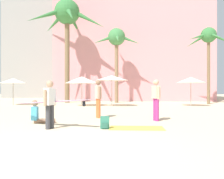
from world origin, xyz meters
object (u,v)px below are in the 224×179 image
palm_tree_left (117,42)px  cafe_umbrella_3 (82,80)px  person_mid_right (98,97)px  palm_tree_far_left (67,18)px  cafe_umbrella_0 (112,78)px  person_far_right (39,115)px  beach_towel (137,128)px  person_mid_center (51,102)px  cafe_umbrella_1 (13,81)px  palm_tree_center (208,40)px  backpack (105,123)px  cafe_umbrella_2 (191,80)px  person_mid_left (156,98)px

palm_tree_left → cafe_umbrella_3: 6.88m
palm_tree_left → person_mid_right: bearing=-91.4°
palm_tree_far_left → cafe_umbrella_0: bearing=-45.1°
cafe_umbrella_0 → person_far_right: size_ratio=2.73×
beach_towel → person_mid_center: person_mid_center is taller
cafe_umbrella_1 → palm_tree_center: bearing=8.2°
cafe_umbrella_1 → backpack: bearing=-52.5°
cafe_umbrella_0 → person_far_right: cafe_umbrella_0 is taller
cafe_umbrella_0 → person_mid_center: (-1.41, -10.72, -1.34)m
person_mid_center → palm_tree_center: bearing=-105.7°
person_mid_center → person_mid_right: 3.29m
palm_tree_left → palm_tree_center: bearing=-12.0°
person_far_right → person_mid_center: (0.89, -1.21, 0.58)m
palm_tree_far_left → cafe_umbrella_1: bearing=-131.8°
cafe_umbrella_3 → palm_tree_far_left: bearing=116.8°
palm_tree_far_left → palm_tree_left: (4.97, 0.21, -2.41)m
backpack → person_far_right: size_ratio=0.45×
cafe_umbrella_2 → beach_towel: 12.17m
cafe_umbrella_1 → beach_towel: (9.91, -11.34, -2.05)m
cafe_umbrella_2 → person_mid_left: bearing=-112.9°
palm_tree_left → backpack: bearing=-89.0°
person_far_right → person_mid_center: size_ratio=0.31×
person_mid_left → backpack: bearing=28.9°
palm_tree_left → palm_tree_center: (8.38, -1.78, -0.30)m
person_far_right → cafe_umbrella_1: bearing=111.0°
palm_tree_far_left → person_mid_center: palm_tree_far_left is taller
person_mid_center → person_mid_right: (1.26, 3.04, 0.08)m
beach_towel → palm_tree_center: bearing=63.0°
palm_tree_center → cafe_umbrella_0: 9.81m
beach_towel → person_far_right: 3.96m
cafe_umbrella_0 → cafe_umbrella_1: cafe_umbrella_0 is taller
palm_tree_center → person_mid_center: palm_tree_center is taller
palm_tree_center → cafe_umbrella_3: bearing=-163.8°
cafe_umbrella_1 → cafe_umbrella_3: size_ratio=0.85×
person_mid_center → person_mid_left: 4.38m
backpack → person_mid_left: size_ratio=0.24×
cafe_umbrella_1 → person_mid_center: 13.52m
palm_tree_center → cafe_umbrella_0: palm_tree_center is taller
person_mid_right → person_mid_left: bearing=-41.1°
palm_tree_far_left → person_mid_right: 15.31m
palm_tree_center → cafe_umbrella_1: (-16.94, -2.46, -3.74)m
palm_tree_left → person_mid_center: 16.66m
cafe_umbrella_2 → person_mid_left: size_ratio=1.32×
palm_tree_left → person_far_right: 15.84m
palm_tree_left → person_mid_center: size_ratio=2.45×
cafe_umbrella_0 → person_mid_right: size_ratio=1.45×
cafe_umbrella_2 → beach_towel: bearing=-113.2°
beach_towel → person_mid_left: person_mid_left is taller
palm_tree_center → person_mid_right: (-8.69, -10.93, -4.82)m
palm_tree_left → person_mid_left: 14.72m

